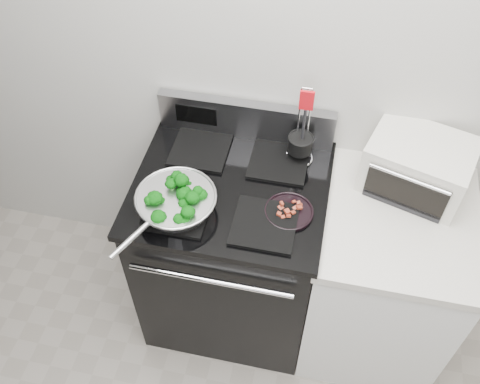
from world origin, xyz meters
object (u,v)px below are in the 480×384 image
(bacon_plate, at_px, (289,210))
(toaster_oven, at_px, (418,165))
(gas_range, at_px, (232,250))
(skillet, at_px, (176,202))
(utensil_holder, at_px, (300,147))

(bacon_plate, height_order, toaster_oven, toaster_oven)
(bacon_plate, relative_size, toaster_oven, 0.42)
(bacon_plate, distance_m, toaster_oven, 0.55)
(gas_range, xyz_separation_m, toaster_oven, (0.72, 0.19, 0.54))
(skillet, bearing_deg, bacon_plate, 35.27)
(gas_range, height_order, utensil_holder, utensil_holder)
(toaster_oven, bearing_deg, bacon_plate, -132.45)
(gas_range, bearing_deg, bacon_plate, -20.21)
(toaster_oven, bearing_deg, utensil_holder, -165.55)
(gas_range, relative_size, toaster_oven, 2.46)
(skillet, bearing_deg, gas_range, 68.97)
(skillet, distance_m, bacon_plate, 0.44)
(utensil_holder, distance_m, toaster_oven, 0.47)
(utensil_holder, relative_size, toaster_oven, 0.81)
(gas_range, height_order, skillet, gas_range)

